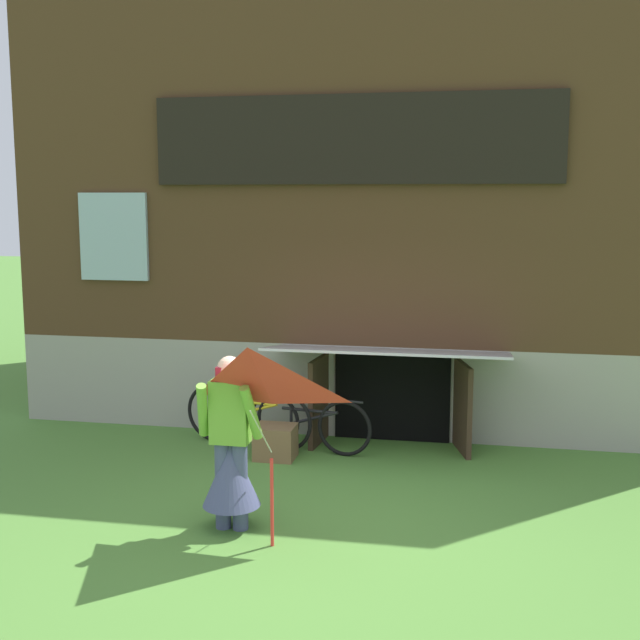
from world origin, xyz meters
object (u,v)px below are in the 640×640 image
(kite, at_px, (248,404))
(wooden_crate, at_px, (275,442))
(bicycle_yellow, at_px, (247,416))
(bicycle_black, at_px, (308,423))
(person, at_px, (231,457))

(kite, distance_m, wooden_crate, 2.87)
(kite, height_order, bicycle_yellow, kite)
(bicycle_yellow, relative_size, wooden_crate, 3.65)
(kite, distance_m, bicycle_black, 3.08)
(bicycle_yellow, bearing_deg, bicycle_black, 7.28)
(person, bearing_deg, wooden_crate, 76.35)
(person, relative_size, wooden_crate, 3.50)
(wooden_crate, bearing_deg, kite, -80.31)
(bicycle_black, bearing_deg, person, -85.24)
(kite, distance_m, bicycle_yellow, 3.26)
(kite, bearing_deg, wooden_crate, 99.69)
(kite, xyz_separation_m, wooden_crate, (-0.44, 2.61, -1.12))
(person, height_order, bicycle_yellow, person)
(person, relative_size, bicycle_yellow, 0.96)
(bicycle_black, relative_size, bicycle_yellow, 0.93)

